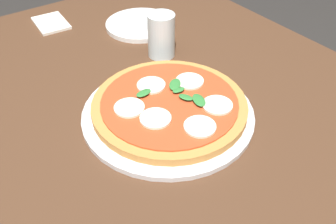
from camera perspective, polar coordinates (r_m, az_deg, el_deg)
dining_table at (r=0.86m, az=-3.00°, el=-6.01°), size 1.43×1.19×0.77m
serving_tray at (r=0.82m, az=0.00°, el=-0.21°), size 0.38×0.38×0.01m
pizza at (r=0.81m, az=0.30°, el=1.11°), size 0.34×0.34×0.03m
plate_white at (r=1.18m, az=-4.28°, el=13.35°), size 0.21×0.21×0.01m
napkin at (r=1.25m, az=-17.65°, el=12.98°), size 0.14×0.10×0.01m
glass_cup at (r=1.00m, az=-1.05°, el=11.77°), size 0.07×0.07×0.12m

